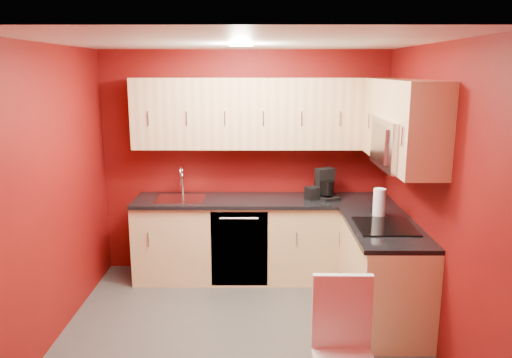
{
  "coord_description": "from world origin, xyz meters",
  "views": [
    {
      "loc": [
        0.14,
        -4.06,
        2.28
      ],
      "look_at": [
        0.13,
        0.55,
        1.27
      ],
      "focal_mm": 35.0,
      "sensor_mm": 36.0,
      "label": 1
    }
  ],
  "objects_px": {
    "sink": "(180,195)",
    "paper_towel": "(379,203)",
    "microwave": "(403,144)",
    "napkin_holder": "(312,193)",
    "dining_chair": "(345,358)",
    "coffee_maker": "(328,184)"
  },
  "relations": [
    {
      "from": "sink",
      "to": "paper_towel",
      "type": "height_order",
      "value": "sink"
    },
    {
      "from": "microwave",
      "to": "paper_towel",
      "type": "height_order",
      "value": "microwave"
    },
    {
      "from": "napkin_holder",
      "to": "paper_towel",
      "type": "bearing_deg",
      "value": -48.6
    },
    {
      "from": "napkin_holder",
      "to": "paper_towel",
      "type": "height_order",
      "value": "paper_towel"
    },
    {
      "from": "sink",
      "to": "paper_towel",
      "type": "distance_m",
      "value": 2.11
    },
    {
      "from": "dining_chair",
      "to": "coffee_maker",
      "type": "bearing_deg",
      "value": 85.94
    },
    {
      "from": "microwave",
      "to": "napkin_holder",
      "type": "height_order",
      "value": "microwave"
    },
    {
      "from": "sink",
      "to": "napkin_holder",
      "type": "distance_m",
      "value": 1.43
    },
    {
      "from": "microwave",
      "to": "sink",
      "type": "height_order",
      "value": "microwave"
    },
    {
      "from": "napkin_holder",
      "to": "paper_towel",
      "type": "xyz_separation_m",
      "value": [
        0.57,
        -0.64,
        0.07
      ]
    },
    {
      "from": "napkin_holder",
      "to": "dining_chair",
      "type": "relative_size",
      "value": 0.14
    },
    {
      "from": "sink",
      "to": "dining_chair",
      "type": "height_order",
      "value": "sink"
    },
    {
      "from": "dining_chair",
      "to": "paper_towel",
      "type": "bearing_deg",
      "value": 71.53
    },
    {
      "from": "coffee_maker",
      "to": "napkin_holder",
      "type": "height_order",
      "value": "coffee_maker"
    },
    {
      "from": "microwave",
      "to": "sink",
      "type": "bearing_deg",
      "value": 154.4
    },
    {
      "from": "napkin_holder",
      "to": "paper_towel",
      "type": "distance_m",
      "value": 0.86
    },
    {
      "from": "napkin_holder",
      "to": "coffee_maker",
      "type": "bearing_deg",
      "value": 7.64
    },
    {
      "from": "microwave",
      "to": "paper_towel",
      "type": "xyz_separation_m",
      "value": [
        -0.09,
        0.32,
        -0.61
      ]
    },
    {
      "from": "coffee_maker",
      "to": "microwave",
      "type": "bearing_deg",
      "value": -87.7
    },
    {
      "from": "microwave",
      "to": "paper_towel",
      "type": "relative_size",
      "value": 2.79
    },
    {
      "from": "sink",
      "to": "dining_chair",
      "type": "relative_size",
      "value": 0.53
    },
    {
      "from": "coffee_maker",
      "to": "dining_chair",
      "type": "bearing_deg",
      "value": -119.0
    }
  ]
}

